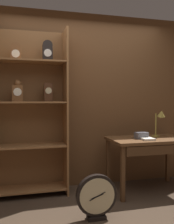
# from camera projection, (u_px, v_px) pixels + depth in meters

# --- Properties ---
(back_wood_panel) EXTENTS (4.80, 0.05, 2.60)m
(back_wood_panel) POSITION_uv_depth(u_px,v_px,m) (84.00, 100.00, 3.76)
(back_wood_panel) COLOR brown
(back_wood_panel) RESTS_ON ground
(bookshelf) EXTENTS (1.32, 0.37, 2.27)m
(bookshelf) POSITION_uv_depth(u_px,v_px,m) (15.00, 112.00, 3.32)
(bookshelf) COLOR brown
(bookshelf) RESTS_ON ground
(workbench) EXTENTS (1.11, 0.66, 0.76)m
(workbench) POSITION_uv_depth(u_px,v_px,m) (149.00, 145.00, 3.50)
(workbench) COLOR brown
(workbench) RESTS_ON ground
(desk_lamp) EXTENTS (0.19, 0.18, 0.41)m
(desk_lamp) POSITION_uv_depth(u_px,v_px,m) (160.00, 119.00, 3.61)
(desk_lamp) COLOR olive
(desk_lamp) RESTS_ON workbench
(toolbox_small) EXTENTS (0.17, 0.13, 0.09)m
(toolbox_small) POSITION_uv_depth(u_px,v_px,m) (141.00, 135.00, 3.47)
(toolbox_small) COLOR #595960
(toolbox_small) RESTS_ON workbench
(open_repair_manual) EXTENTS (0.17, 0.23, 0.02)m
(open_repair_manual) POSITION_uv_depth(u_px,v_px,m) (147.00, 139.00, 3.39)
(open_repair_manual) COLOR silver
(open_repair_manual) RESTS_ON workbench
(round_clock_large) EXTENTS (0.45, 0.11, 0.49)m
(round_clock_large) POSITION_uv_depth(u_px,v_px,m) (96.00, 197.00, 2.68)
(round_clock_large) COLOR black
(round_clock_large) RESTS_ON ground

